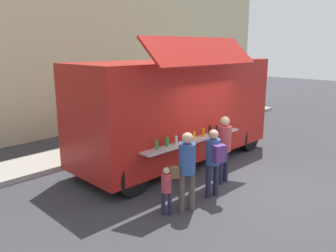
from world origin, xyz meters
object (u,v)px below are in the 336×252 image
(child_near_queue, at_px, (166,187))
(customer_rear_waiting, at_px, (186,165))
(customer_mid_with_backpack, at_px, (214,157))
(customer_front_ordering, at_px, (224,144))
(trash_bin, at_px, (200,116))
(food_truck_main, at_px, (177,108))

(child_near_queue, bearing_deg, customer_rear_waiting, -59.71)
(customer_mid_with_backpack, height_order, child_near_queue, customer_mid_with_backpack)
(customer_front_ordering, height_order, child_near_queue, customer_front_ordering)
(customer_mid_with_backpack, bearing_deg, child_near_queue, 102.82)
(child_near_queue, bearing_deg, trash_bin, -5.23)
(food_truck_main, distance_m, trash_bin, 4.86)
(customer_rear_waiting, xyz_separation_m, child_near_queue, (-0.43, 0.17, -0.40))
(food_truck_main, relative_size, customer_rear_waiting, 3.78)
(customer_rear_waiting, relative_size, child_near_queue, 1.65)
(food_truck_main, relative_size, customer_front_ordering, 3.74)
(trash_bin, xyz_separation_m, customer_rear_waiting, (-6.38, -4.60, 0.55))
(customer_rear_waiting, bearing_deg, customer_front_ordering, -48.67)
(food_truck_main, xyz_separation_m, trash_bin, (4.11, 2.32, -1.19))
(food_truck_main, xyz_separation_m, customer_rear_waiting, (-2.28, -2.28, -0.63))
(customer_front_ordering, height_order, customer_mid_with_backpack, customer_front_ordering)
(customer_front_ordering, relative_size, child_near_queue, 1.67)
(trash_bin, height_order, customer_mid_with_backpack, customer_mid_with_backpack)
(child_near_queue, bearing_deg, food_truck_main, -0.29)
(food_truck_main, height_order, customer_mid_with_backpack, food_truck_main)
(child_near_queue, bearing_deg, customer_front_ordering, -35.20)
(customer_rear_waiting, bearing_deg, food_truck_main, -12.67)
(food_truck_main, bearing_deg, customer_front_ordering, -101.37)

